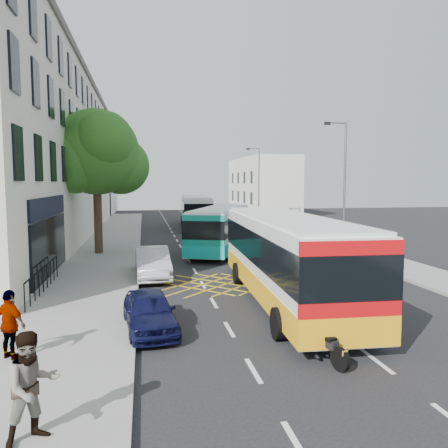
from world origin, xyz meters
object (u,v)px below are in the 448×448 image
street_tree (96,153)px  distant_car_grey (196,215)px  bus_mid (221,228)px  pedestrian_far (10,324)px  bus_far (196,211)px  parked_car_silver (152,263)px  lamp_near (343,181)px  bus_near (286,257)px  parked_car_blue (150,311)px  distant_car_dark (219,211)px  red_hatchback (286,237)px  pedestrian_near (32,387)px  lamp_far (258,182)px  distant_car_silver (227,215)px  motorbike (322,330)px

street_tree → distant_car_grey: size_ratio=1.67×
bus_mid → pedestrian_far: (-8.23, -16.80, -0.51)m
bus_far → parked_car_silver: 23.51m
bus_far → distant_car_grey: (0.95, 7.27, -0.93)m
lamp_near → distant_car_grey: 27.01m
bus_near → parked_car_blue: 5.73m
distant_car_grey → pedestrian_far: size_ratio=3.06×
bus_far → distant_car_grey: bus_far is taller
distant_car_dark → red_hatchback: bearing=81.7°
distant_car_dark → pedestrian_near: (-12.26, -52.20, 0.46)m
parked_car_blue → red_hatchback: 18.43m
lamp_far → parked_car_blue: 34.04m
street_tree → distant_car_grey: 25.38m
bus_mid → pedestrian_far: bearing=-95.4°
parked_car_silver → pedestrian_near: 13.34m
bus_near → distant_car_silver: (4.39, 34.69, -1.01)m
distant_car_dark → bus_far: bearing=64.9°
lamp_near → lamp_far: same height
distant_car_silver → parked_car_silver: bearing=70.1°
parked_car_blue → distant_car_dark: 47.67m
bus_mid → parked_car_silver: (-4.59, -7.44, -0.80)m
bus_mid → distant_car_dark: size_ratio=2.72×
lamp_far → lamp_near: bearing=-90.0°
red_hatchback → pedestrian_far: 21.88m
street_tree → pedestrian_near: size_ratio=4.66×
bus_mid → parked_car_blue: (-4.83, -14.95, -0.91)m
lamp_near → parked_car_blue: lamp_near is taller
distant_car_dark → bus_near: bearing=76.3°
bus_near → pedestrian_near: bearing=-129.1°
distant_car_silver → pedestrian_near: size_ratio=2.19×
bus_far → street_tree: bearing=-112.8°
distant_car_silver → parked_car_blue: bearing=73.1°
street_tree → lamp_near: bearing=-11.4°
bus_near → bus_far: size_ratio=1.02×
pedestrian_far → parked_car_blue: bearing=-115.4°
lamp_far → parked_car_blue: size_ratio=2.22×
bus_near → pedestrian_far: bearing=-151.1°
bus_mid → distant_car_silver: bearing=98.8°
motorbike → parked_car_blue: size_ratio=0.52×
parked_car_silver → red_hatchback: size_ratio=0.90×
lamp_near → parked_car_blue: size_ratio=2.22×
bus_near → bus_mid: (-0.27, 12.59, -0.19)m
street_tree → pedestrian_near: 20.96m
bus_mid → bus_far: bus_far is taller
lamp_near → bus_mid: bearing=154.9°
bus_near → lamp_near: bearing=56.9°
bus_mid → motorbike: (-0.61, -18.05, -0.71)m
parked_car_blue → distant_car_silver: (9.49, 37.05, 0.09)m
distant_car_dark → motorbike: bearing=76.0°
lamp_far → parked_car_blue: (-11.80, -31.68, -4.00)m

